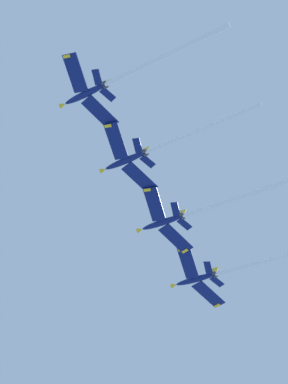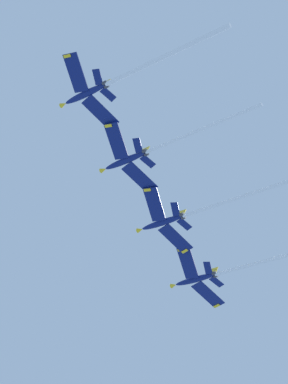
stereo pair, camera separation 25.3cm
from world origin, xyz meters
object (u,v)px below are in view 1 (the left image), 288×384
jet_inner_left (147,152)px  jet_far_left (117,79)px  jet_centre (194,212)px  jet_inner_right (224,272)px

jet_inner_left → jet_far_left: bearing=-173.7°
jet_centre → jet_inner_right: 18.50m
jet_far_left → jet_inner_right: size_ratio=1.01×
jet_far_left → jet_inner_right: 54.78m
jet_far_left → jet_centre: jet_far_left is taller
jet_inner_right → jet_centre: bearing=-178.2°
jet_centre → jet_inner_left: bearing=170.1°
jet_inner_left → jet_inner_right: (36.58, -2.58, -0.31)m
jet_inner_left → jet_inner_right: jet_inner_right is taller
jet_far_left → jet_inner_left: size_ratio=1.04×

